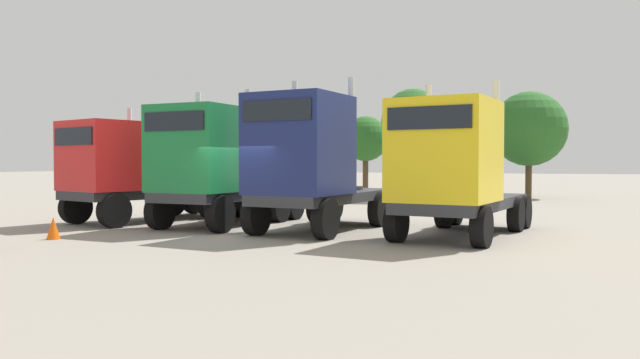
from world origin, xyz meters
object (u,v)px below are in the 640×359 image
at_px(semi_truck_navy, 309,162).
at_px(traffic_cone_near, 53,228).
at_px(semi_truck_red, 128,170).
at_px(semi_truck_yellow, 452,168).
at_px(semi_truck_green, 210,165).

bearing_deg(semi_truck_navy, traffic_cone_near, -50.97).
height_order(semi_truck_navy, traffic_cone_near, semi_truck_navy).
bearing_deg(traffic_cone_near, semi_truck_red, 104.61).
xyz_separation_m(semi_truck_red, traffic_cone_near, (1.15, -4.41, -1.51)).
bearing_deg(semi_truck_yellow, semi_truck_red, -85.58).
bearing_deg(semi_truck_red, semi_truck_yellow, 103.05).
relative_size(semi_truck_navy, semi_truck_yellow, 0.97).
relative_size(semi_truck_red, semi_truck_yellow, 1.04).
bearing_deg(semi_truck_navy, semi_truck_red, -89.17).
relative_size(semi_truck_red, semi_truck_navy, 1.07).
xyz_separation_m(semi_truck_red, semi_truck_yellow, (11.03, -0.43, 0.11)).
distance_m(semi_truck_red, traffic_cone_near, 4.80).
height_order(semi_truck_red, semi_truck_green, semi_truck_green).
height_order(semi_truck_yellow, traffic_cone_near, semi_truck_yellow).
height_order(semi_truck_green, semi_truck_yellow, semi_truck_green).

